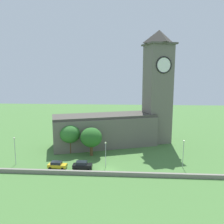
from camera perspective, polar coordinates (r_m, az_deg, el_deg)
The scene contains 10 objects.
ground_plane at distance 69.37m, azimuth -0.01°, elevation -9.16°, with size 200.00×200.00×0.00m, color #477538.
church at distance 72.39m, azimuth 3.53°, elevation -0.11°, with size 38.47×20.73×35.56m.
quay_barrier at distance 52.40m, azimuth -1.41°, elevation -15.01°, with size 58.19×0.70×0.91m, color gray.
car_yellow at distance 57.30m, azimuth -13.47°, elevation -12.66°, with size 4.51×2.27×1.64m.
car_black at distance 55.68m, azimuth -7.40°, elevation -13.00°, with size 4.59×2.35×1.90m.
streetlamp_west_end at distance 61.43m, azimuth -23.03°, elevation -7.88°, with size 0.44×0.44×6.95m.
streetlamp_west_mid at distance 55.35m, azimuth -1.61°, elevation -9.42°, with size 0.44×0.44×6.26m.
streetlamp_central at distance 57.65m, azimuth 17.33°, elevation -8.81°, with size 0.44×0.44×6.71m.
tree_by_tower at distance 62.80m, azimuth -5.19°, elevation -6.32°, with size 5.88×5.88×7.81m.
tree_churchyard at distance 65.45m, azimuth -10.39°, elevation -5.39°, with size 5.67×5.67×8.16m.
Camera 1 is at (4.47, -50.58, 22.18)m, focal length 36.80 mm.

